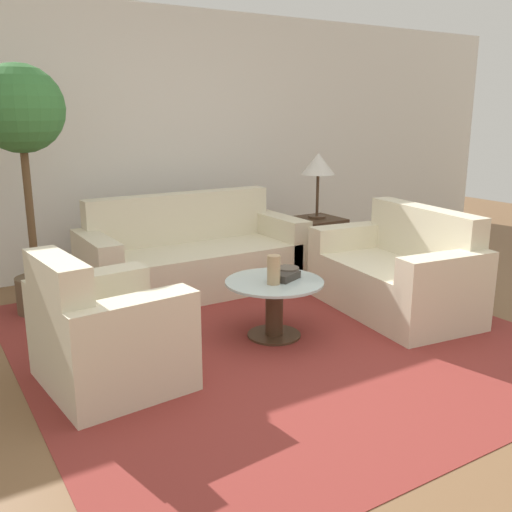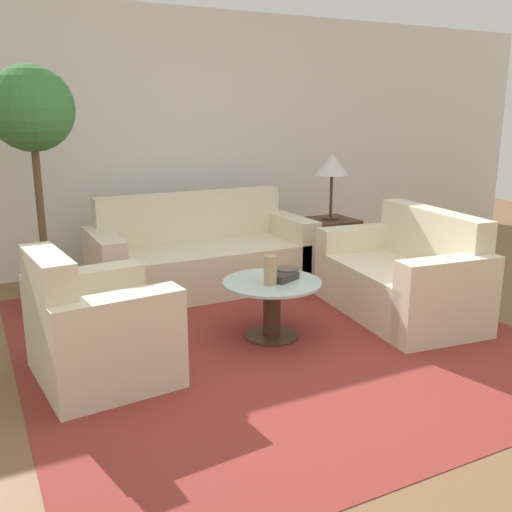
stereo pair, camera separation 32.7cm
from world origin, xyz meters
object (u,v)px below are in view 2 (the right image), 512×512
object	(u,v)px
armchair	(93,335)
potted_plant	(33,130)
coffee_table	(272,301)
loveseat	(405,280)
book_stack	(284,277)
sofa_main	(201,258)
bowl	(287,272)
table_lamp	(332,166)
vase	(270,270)

from	to	relation	value
armchair	potted_plant	distance (m)	1.93
coffee_table	potted_plant	xyz separation A→B (m)	(-1.34, 1.45, 1.18)
loveseat	coffee_table	distance (m)	1.19
book_stack	loveseat	bearing A→B (deg)	-24.96
sofa_main	loveseat	xyz separation A→B (m)	(1.19, -1.40, 0.00)
armchair	book_stack	world-z (taller)	armchair
loveseat	bowl	bearing A→B (deg)	-89.45
sofa_main	bowl	size ratio (longest dim) A/B	12.06
loveseat	potted_plant	distance (m)	3.16
armchair	sofa_main	bearing A→B (deg)	-46.68
loveseat	book_stack	world-z (taller)	loveseat
table_lamp	potted_plant	bearing A→B (deg)	178.10
sofa_main	loveseat	size ratio (longest dim) A/B	1.36
armchair	coffee_table	distance (m)	1.28
loveseat	bowl	world-z (taller)	loveseat
loveseat	bowl	distance (m)	1.05
bowl	book_stack	bearing A→B (deg)	-132.32
table_lamp	potted_plant	world-z (taller)	potted_plant
vase	coffee_table	bearing A→B (deg)	51.91
loveseat	potted_plant	xyz separation A→B (m)	(-2.53, 1.50, 1.17)
sofa_main	table_lamp	distance (m)	1.62
bowl	book_stack	distance (m)	0.10
armchair	table_lamp	bearing A→B (deg)	-66.97
table_lamp	vase	world-z (taller)	table_lamp
bowl	armchair	bearing A→B (deg)	-174.14
vase	potted_plant	bearing A→B (deg)	130.72
armchair	bowl	size ratio (longest dim) A/B	5.44
sofa_main	book_stack	size ratio (longest dim) A/B	8.31
armchair	table_lamp	xyz separation A→B (m)	(2.70, 1.45, 0.77)
vase	armchair	bearing A→B (deg)	-178.43
table_lamp	bowl	world-z (taller)	table_lamp
vase	bowl	xyz separation A→B (m)	(0.20, 0.11, -0.07)
potted_plant	vase	xyz separation A→B (m)	(1.30, -1.51, -0.93)
armchair	loveseat	xyz separation A→B (m)	(2.46, 0.04, -0.00)
armchair	table_lamp	size ratio (longest dim) A/B	1.35
potted_plant	table_lamp	bearing A→B (deg)	-1.90
coffee_table	table_lamp	world-z (taller)	table_lamp
table_lamp	vase	distance (m)	2.10
vase	book_stack	xyz separation A→B (m)	(0.13, 0.04, -0.08)
loveseat	vase	bearing A→B (deg)	-83.27
armchair	vase	distance (m)	1.26
sofa_main	vase	bearing A→B (deg)	-91.65
table_lamp	book_stack	size ratio (longest dim) A/B	2.78
armchair	bowl	xyz separation A→B (m)	(1.43, 0.15, 0.17)
armchair	coffee_table	bearing A→B (deg)	-91.07
loveseat	armchair	bearing A→B (deg)	-82.61
potted_plant	book_stack	xyz separation A→B (m)	(1.43, -1.46, -1.00)
coffee_table	table_lamp	bearing A→B (deg)	43.69
sofa_main	coffee_table	size ratio (longest dim) A/B	2.81
sofa_main	vase	distance (m)	1.43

